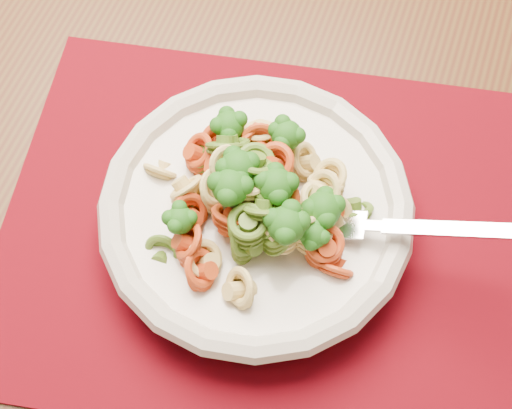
{
  "coord_description": "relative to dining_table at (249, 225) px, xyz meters",
  "views": [
    {
      "loc": [
        0.27,
        -1.01,
        1.25
      ],
      "look_at": [
        0.26,
        -0.77,
        0.79
      ],
      "focal_mm": 50.0,
      "sensor_mm": 36.0,
      "label": 1
    }
  ],
  "objects": [
    {
      "name": "dining_table",
      "position": [
        0.0,
        0.0,
        0.0
      ],
      "size": [
        1.65,
        1.34,
        0.74
      ],
      "rotation": [
        0.0,
        0.0,
        -0.34
      ],
      "color": "#4B3015",
      "rests_on": "ground"
    },
    {
      "name": "pasta_bowl",
      "position": [
        0.01,
        -0.05,
        0.13
      ],
      "size": [
        0.24,
        0.24,
        0.05
      ],
      "color": "beige",
      "rests_on": "placemat"
    },
    {
      "name": "fork",
      "position": [
        0.07,
        -0.07,
        0.15
      ],
      "size": [
        0.18,
        0.06,
        0.08
      ],
      "primitive_type": null,
      "rotation": [
        0.0,
        -0.35,
        -0.21
      ],
      "color": "silver",
      "rests_on": "pasta_bowl"
    },
    {
      "name": "placemat",
      "position": [
        0.02,
        -0.05,
        0.1
      ],
      "size": [
        0.46,
        0.38,
        0.0
      ],
      "primitive_type": "cube",
      "rotation": [
        0.0,
        0.0,
        -0.15
      ],
      "color": "#63040C",
      "rests_on": "dining_table"
    },
    {
      "name": "pasta_broccoli_heap",
      "position": [
        0.01,
        -0.05,
        0.15
      ],
      "size": [
        0.2,
        0.2,
        0.06
      ],
      "primitive_type": null,
      "color": "#E9CD73",
      "rests_on": "pasta_bowl"
    }
  ]
}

